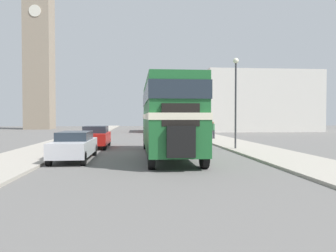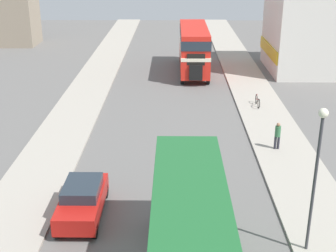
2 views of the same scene
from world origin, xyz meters
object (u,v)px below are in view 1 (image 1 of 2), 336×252
object	(u,v)px
double_decker_bus	(168,113)
bus_distant	(157,115)
bicycle_on_pavement	(199,131)
church_tower	(39,35)
car_parked_mid	(96,137)
street_lamp	(236,89)
pedestrian_walking	(213,129)
car_parked_near	(74,145)

from	to	relation	value
double_decker_bus	bus_distant	distance (m)	30.42
double_decker_bus	bus_distant	world-z (taller)	bus_distant
bus_distant	bicycle_on_pavement	distance (m)	11.13
church_tower	double_decker_bus	bearing A→B (deg)	-66.11
church_tower	bus_distant	bearing A→B (deg)	-31.90
double_decker_bus	car_parked_mid	bearing A→B (deg)	129.72
bus_distant	street_lamp	bearing A→B (deg)	-82.94
pedestrian_walking	bus_distant	bearing A→B (deg)	103.21
double_decker_bus	bus_distant	xyz separation A→B (m)	(1.31, 30.39, 0.11)
bus_distant	car_parked_near	size ratio (longest dim) A/B	2.10
bus_distant	church_tower	xyz separation A→B (m)	(-20.38, 12.68, 14.34)
car_parked_near	street_lamp	size ratio (longest dim) A/B	0.80
car_parked_near	car_parked_mid	xyz separation A→B (m)	(0.24, 6.59, 0.04)
bus_distant	church_tower	bearing A→B (deg)	148.10
car_parked_mid	double_decker_bus	bearing A→B (deg)	-50.28
double_decker_bus	church_tower	xyz separation A→B (m)	(-19.07, 43.07, 14.45)
double_decker_bus	pedestrian_walking	xyz separation A→B (m)	(5.48, 12.59, -1.36)
car_parked_near	double_decker_bus	bearing A→B (deg)	12.83
car_parked_near	pedestrian_walking	bearing A→B (deg)	53.06
car_parked_near	pedestrian_walking	size ratio (longest dim) A/B	2.89
car_parked_near	bus_distant	bearing A→B (deg)	79.02
church_tower	pedestrian_walking	bearing A→B (deg)	-51.14
car_parked_mid	pedestrian_walking	bearing A→B (deg)	35.21
bicycle_on_pavement	church_tower	distance (m)	37.36
car_parked_near	bicycle_on_pavement	xyz separation A→B (m)	(10.46, 21.44, -0.26)
car_parked_near	church_tower	distance (m)	49.13
double_decker_bus	car_parked_near	bearing A→B (deg)	-167.17
car_parked_near	street_lamp	xyz separation A→B (m)	(9.51, 4.08, 3.21)
car_parked_near	pedestrian_walking	world-z (taller)	pedestrian_walking
car_parked_mid	pedestrian_walking	size ratio (longest dim) A/B	2.59
car_parked_near	car_parked_mid	bearing A→B (deg)	87.93
double_decker_bus	church_tower	world-z (taller)	church_tower
double_decker_bus	bicycle_on_pavement	xyz separation A→B (m)	(5.66, 20.35, -1.91)
car_parked_mid	church_tower	size ratio (longest dim) A/B	0.13
bicycle_on_pavement	street_lamp	size ratio (longest dim) A/B	0.30
pedestrian_walking	car_parked_near	bearing A→B (deg)	-126.94
bicycle_on_pavement	street_lamp	distance (m)	17.73
street_lamp	church_tower	distance (m)	48.36
bus_distant	church_tower	size ratio (longest dim) A/B	0.30
church_tower	car_parked_near	bearing A→B (deg)	-72.10
car_parked_near	bicycle_on_pavement	bearing A→B (deg)	63.99
double_decker_bus	church_tower	distance (m)	49.27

